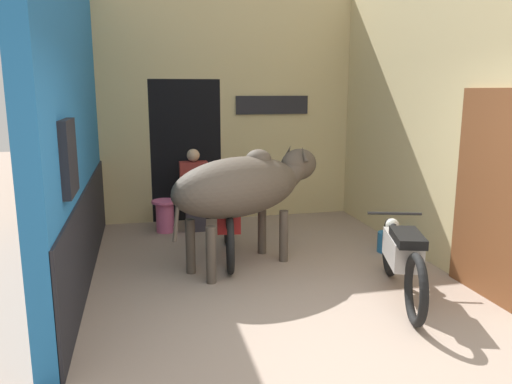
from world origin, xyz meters
TOP-DOWN VIEW (x-y plane):
  - ground_plane at (0.00, 0.00)m, footprint 30.00×30.00m
  - wall_left_shopfront at (-2.10, 2.23)m, footprint 0.25×4.48m
  - wall_back_with_doorway at (-0.28, 4.75)m, footprint 4.03×0.93m
  - wall_right_with_door at (2.10, 2.19)m, footprint 0.22×4.48m
  - cow at (-0.21, 2.20)m, footprint 2.15×1.48m
  - motorcycle_near at (1.14, 0.91)m, footprint 0.74×1.83m
  - motorcycle_far at (-0.36, 2.52)m, footprint 0.58×1.82m
  - shopkeeper_seated at (-0.64, 3.92)m, footprint 0.42×0.33m
  - plastic_stool at (-1.09, 3.87)m, footprint 0.38×0.38m
  - bucket at (1.70, 2.27)m, footprint 0.26×0.26m

SIDE VIEW (x-z plane):
  - ground_plane at x=0.00m, z-range 0.00..0.00m
  - bucket at x=1.70m, z-range 0.00..0.26m
  - plastic_stool at x=-1.09m, z-range 0.02..0.50m
  - motorcycle_near at x=1.14m, z-range 0.05..0.82m
  - motorcycle_far at x=-0.36m, z-range 0.05..0.84m
  - shopkeeper_seated at x=-0.64m, z-range 0.03..1.25m
  - cow at x=-0.21m, z-range 0.28..1.68m
  - wall_back_with_doorway at x=-0.28m, z-range -0.28..3.34m
  - wall_left_shopfront at x=-2.10m, z-range -0.06..3.56m
  - wall_right_with_door at x=2.10m, z-range -0.03..3.60m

